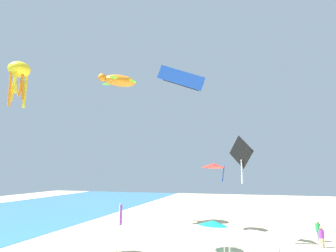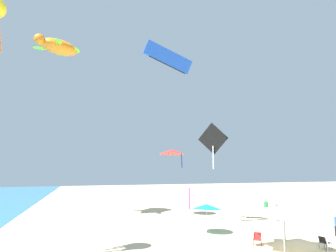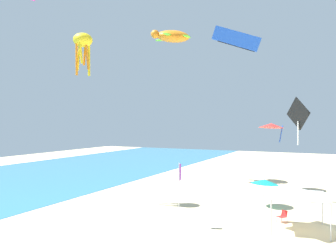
{
  "view_description": "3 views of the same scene",
  "coord_description": "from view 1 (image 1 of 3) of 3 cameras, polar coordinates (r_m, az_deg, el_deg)",
  "views": [
    {
      "loc": [
        -18.29,
        1.71,
        6.14
      ],
      "look_at": [
        2.11,
        7.51,
        9.42
      ],
      "focal_mm": 30.82,
      "sensor_mm": 36.0,
      "label": 1
    },
    {
      "loc": [
        -18.32,
        13.55,
        5.5
      ],
      "look_at": [
        2.11,
        8.66,
        8.04
      ],
      "focal_mm": 32.83,
      "sensor_mm": 36.0,
      "label": 2
    },
    {
      "loc": [
        -24.42,
        -0.72,
        7.04
      ],
      "look_at": [
        2.11,
        12.19,
        6.72
      ],
      "focal_mm": 37.32,
      "sensor_mm": 36.0,
      "label": 3
    }
  ],
  "objects": [
    {
      "name": "canopy_tent",
      "position": [
        18.35,
        17.06,
        -19.97
      ],
      "size": [
        4.08,
        4.01,
        2.75
      ],
      "rotation": [
        0.0,
        0.0,
        0.17
      ],
      "color": "#B7B7BC",
      "rests_on": "ground"
    },
    {
      "name": "kite_octopus_yellow",
      "position": [
        26.78,
        -27.37,
        9.5
      ],
      "size": [
        1.7,
        1.7,
        3.77
      ],
      "rotation": [
        0.0,
        0.0,
        3.54
      ],
      "color": "yellow"
    },
    {
      "name": "beach_umbrella",
      "position": [
        24.09,
        8.89,
        -18.43
      ],
      "size": [
        2.31,
        2.31,
        2.36
      ],
      "color": "silver",
      "rests_on": "ground"
    },
    {
      "name": "kite_diamond_black",
      "position": [
        27.61,
        14.26,
        -5.37
      ],
      "size": [
        2.2,
        2.26,
        4.42
      ],
      "rotation": [
        0.0,
        0.0,
        0.66
      ],
      "color": "black"
    },
    {
      "name": "kite_turtle_orange",
      "position": [
        38.02,
        -9.67,
        8.82
      ],
      "size": [
        5.35,
        5.34,
        2.08
      ],
      "rotation": [
        0.0,
        0.0,
        2.3
      ],
      "color": "orange"
    },
    {
      "name": "person_watching_sky",
      "position": [
        27.81,
        28.1,
        -18.54
      ],
      "size": [
        0.39,
        0.4,
        1.63
      ],
      "rotation": [
        0.0,
        0.0,
        5.19
      ],
      "color": "#C6B28C",
      "rests_on": "ground"
    },
    {
      "name": "person_by_tent",
      "position": [
        29.96,
        27.53,
        -17.65
      ],
      "size": [
        0.47,
        0.42,
        1.76
      ],
      "rotation": [
        0.0,
        0.0,
        3.08
      ],
      "color": "slate",
      "rests_on": "ground"
    },
    {
      "name": "kite_parafoil_blue",
      "position": [
        27.01,
        2.58,
        9.4
      ],
      "size": [
        0.81,
        4.48,
        2.68
      ],
      "rotation": [
        0.0,
        0.0,
        4.83
      ],
      "color": "blue"
    },
    {
      "name": "kite_delta_red",
      "position": [
        31.87,
        9.01,
        -7.69
      ],
      "size": [
        3.08,
        3.05,
        2.09
      ],
      "rotation": [
        0.0,
        0.0,
        1.38
      ],
      "color": "red"
    },
    {
      "name": "banner_flag",
      "position": [
        17.04,
        -9.6,
        -20.67
      ],
      "size": [
        0.36,
        0.06,
        4.34
      ],
      "color": "silver",
      "rests_on": "ground"
    }
  ]
}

